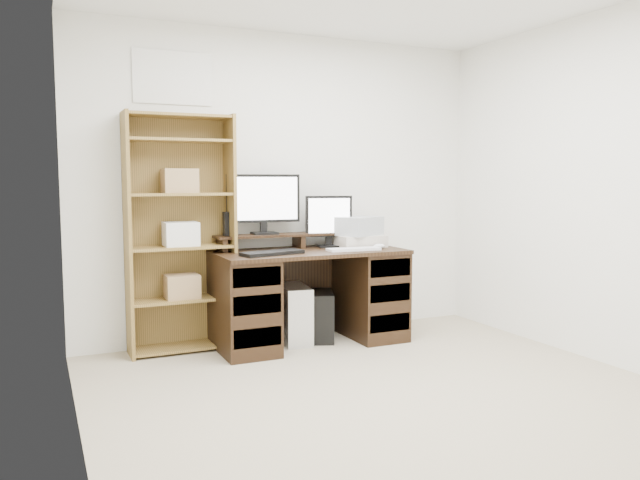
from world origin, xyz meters
TOP-DOWN VIEW (x-y plane):
  - room at (-0.00, 0.00)m, footprint 3.54×4.04m
  - desk at (0.05, 1.64)m, footprint 1.50×0.70m
  - riser_shelf at (0.05, 1.85)m, footprint 1.40×0.22m
  - monitor_wide at (-0.24, 1.88)m, footprint 0.61×0.16m
  - monitor_small at (0.30, 1.79)m, footprint 0.39×0.18m
  - speaker at (-0.55, 1.85)m, footprint 0.08×0.08m
  - keyboard_black at (-0.32, 1.48)m, footprint 0.51×0.27m
  - keyboard_white at (0.37, 1.48)m, footprint 0.43×0.15m
  - mouse at (0.62, 1.51)m, footprint 0.11×0.08m
  - printer at (0.54, 1.71)m, footprint 0.39×0.29m
  - basket at (0.54, 1.71)m, footprint 0.43×0.38m
  - tower_silver at (-0.05, 1.72)m, footprint 0.27×0.48m
  - tower_black at (0.19, 1.69)m, footprint 0.30×0.43m
  - bookshelf at (-0.92, 1.86)m, footprint 0.80×0.30m

SIDE VIEW (x-z plane):
  - tower_black at x=0.19m, z-range 0.00..0.40m
  - tower_silver at x=-0.05m, z-range 0.00..0.46m
  - desk at x=0.05m, z-range 0.01..0.76m
  - keyboard_white at x=0.37m, z-range 0.75..0.77m
  - keyboard_black at x=-0.32m, z-range 0.75..0.78m
  - mouse at x=0.62m, z-range 0.75..0.79m
  - printer at x=0.54m, z-range 0.75..0.85m
  - riser_shelf at x=0.05m, z-range 0.78..0.90m
  - bookshelf at x=-0.92m, z-range 0.02..1.82m
  - basket at x=0.54m, z-range 0.85..1.00m
  - speaker at x=-0.55m, z-range 0.87..1.06m
  - monitor_small at x=0.30m, z-range 0.77..1.19m
  - monitor_wide at x=-0.24m, z-range 0.90..1.38m
  - room at x=0.00m, z-range -0.02..2.52m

